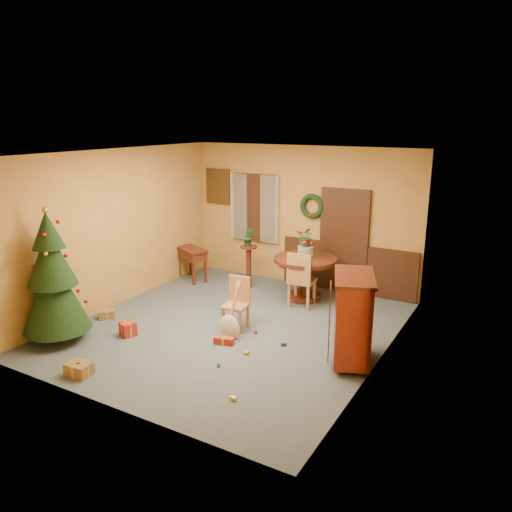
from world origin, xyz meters
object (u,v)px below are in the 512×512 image
Objects in this scene: writing_desk at (192,256)px; christmas_tree at (53,279)px; sideboard at (353,317)px; dining_table at (305,270)px; chair_near at (237,301)px.

christmas_tree is at bearing -89.89° from writing_desk.
christmas_tree is 4.59m from sideboard.
dining_table is at bearing 128.94° from sideboard.
dining_table is 0.92× the size of sideboard.
dining_table is 1.87m from chair_near.
dining_table is 2.64m from writing_desk.
chair_near is 2.80m from writing_desk.
sideboard reaches higher than chair_near.
writing_desk is 4.72m from sideboard.
chair_near is at bearing -37.54° from writing_desk.
dining_table is 1.38× the size of chair_near.
chair_near reaches higher than writing_desk.
christmas_tree is (-2.22, -1.83, 0.55)m from chair_near.
dining_table is at bearing 77.35° from chair_near.
christmas_tree is 2.41× the size of writing_desk.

